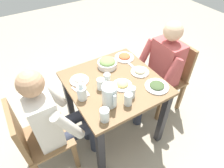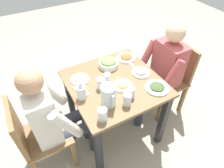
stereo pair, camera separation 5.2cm
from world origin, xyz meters
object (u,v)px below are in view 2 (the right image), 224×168
water_glass_near_left (131,93)px  chair_near (35,136)px  chair_far (172,76)px  water_pitcher (108,96)px  plate_yoghurt (80,78)px  plate_dolmas (157,87)px  oil_carafe (81,93)px  diner_far (160,71)px  water_glass_by_pitcher (127,100)px  plate_rice_curry (126,57)px  water_glass_far_right (107,78)px  diner_near (55,116)px  plate_beans (141,72)px  salad_bowl (109,63)px  water_glass_center (101,84)px  plate_fries (122,85)px  water_glass_far_left (103,115)px  dining_table (114,93)px

water_glass_near_left → chair_near: bearing=-104.9°
water_glass_near_left → chair_far: bearing=108.9°
water_pitcher → plate_yoghurt: water_pitcher is taller
plate_dolmas → oil_carafe: size_ratio=1.28×
oil_carafe → water_glass_near_left: bearing=62.1°
oil_carafe → plate_dolmas: bearing=70.7°
diner_far → water_glass_by_pitcher: diner_far is taller
plate_rice_curry → water_glass_far_right: (0.24, -0.35, 0.03)m
plate_rice_curry → water_glass_far_right: bearing=-55.7°
water_glass_by_pitcher → oil_carafe: (-0.25, -0.29, 0.00)m
diner_near → water_glass_far_right: 0.55m
diner_near → water_pitcher: size_ratio=6.09×
plate_dolmas → plate_beans: size_ratio=1.22×
water_glass_by_pitcher → water_glass_far_right: bearing=-177.5°
water_pitcher → plate_rice_curry: 0.66m
salad_bowl → plate_beans: (0.24, 0.22, -0.03)m
water_glass_near_left → plate_beans: bearing=130.2°
diner_near → water_glass_near_left: (0.22, 0.61, 0.17)m
water_glass_far_right → water_glass_by_pitcher: water_glass_by_pitcher is taller
water_glass_near_left → water_glass_by_pitcher: bearing=-52.0°
plate_beans → water_glass_center: 0.43m
water_glass_center → plate_dolmas: bearing=60.5°
chair_near → diner_near: 0.25m
plate_fries → plate_yoghurt: bearing=-130.7°
chair_near → water_glass_near_left: (0.22, 0.81, 0.32)m
plate_dolmas → water_glass_near_left: size_ratio=2.18×
water_glass_center → water_glass_far_left: size_ratio=0.92×
water_pitcher → plate_dolmas: (0.05, 0.46, -0.08)m
diner_near → salad_bowl: bearing=110.5°
plate_fries → water_glass_near_left: 0.15m
dining_table → water_glass_far_right: (-0.03, -0.06, 0.19)m
chair_near → water_glass_by_pitcher: bearing=69.7°
diner_far → water_glass_far_left: diner_far is taller
water_glass_far_right → oil_carafe: size_ratio=0.58×
chair_near → plate_beans: (0.00, 1.07, 0.29)m
water_pitcher → plate_fries: 0.25m
plate_beans → water_glass_by_pitcher: bearing=-50.3°
plate_yoghurt → water_glass_far_left: size_ratio=1.57×
plate_rice_curry → water_glass_far_right: water_glass_far_right is taller
dining_table → plate_dolmas: size_ratio=3.88×
dining_table → water_glass_far_right: water_glass_far_right is taller
plate_dolmas → plate_beans: 0.24m
dining_table → chair_far: 0.80m
salad_bowl → plate_fries: bearing=-5.3°
diner_near → water_glass_far_right: size_ratio=12.13×
plate_rice_curry → salad_bowl: bearing=-81.7°
diner_far → salad_bowl: bearing=-110.6°
water_glass_by_pitcher → chair_far: bearing=110.8°
plate_yoghurt → plate_beans: 0.58m
plate_fries → oil_carafe: 0.37m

